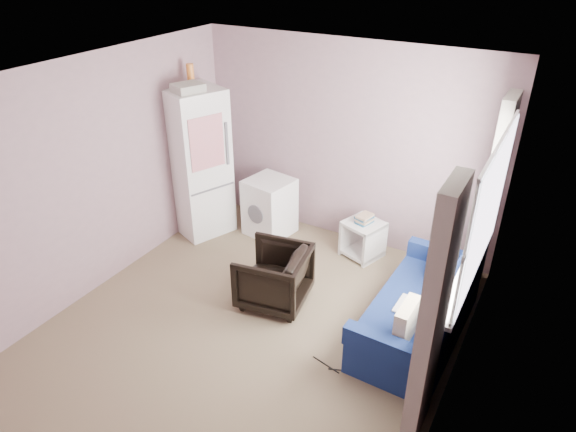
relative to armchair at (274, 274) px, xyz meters
name	(u,v)px	position (x,y,z in m)	size (l,w,h in m)	color
room	(253,218)	(0.06, -0.44, 0.90)	(3.84, 4.24, 2.54)	#847156
armchair	(274,274)	(0.00, 0.00, 0.00)	(0.68, 0.64, 0.70)	black
fridge	(198,162)	(-1.64, 0.88, 0.61)	(0.85, 0.85, 2.16)	white
washing_machine	(270,206)	(-0.80, 1.22, 0.04)	(0.62, 0.62, 0.76)	white
side_table	(363,236)	(0.48, 1.31, -0.08)	(0.53, 0.53, 0.57)	silver
sofa	(423,313)	(1.54, 0.24, -0.07)	(0.85, 1.78, 0.78)	navy
window_dressing	(468,248)	(1.82, 0.25, 0.75)	(0.17, 2.62, 2.18)	white
floor_cables	(335,368)	(1.00, -0.57, -0.35)	(0.48, 0.12, 0.01)	black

